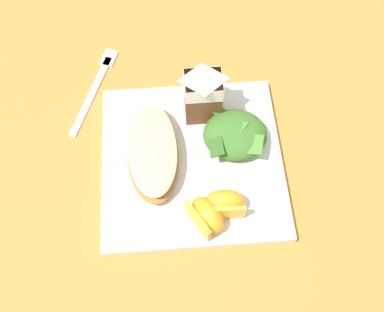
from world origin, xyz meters
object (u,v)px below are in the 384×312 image
object	(u,v)px
green_salad_pile	(235,134)
milk_carton	(203,92)
white_plate	(192,161)
cheesy_pizza_bread	(152,152)
orange_wedge_front	(207,215)
metal_fork	(97,83)
orange_wedge_middle	(224,203)

from	to	relation	value
green_salad_pile	milk_carton	xyz separation A→B (m)	(-0.05, 0.06, 0.04)
white_plate	cheesy_pizza_bread	bearing A→B (deg)	173.15
cheesy_pizza_bread	green_salad_pile	xyz separation A→B (m)	(0.13, 0.02, 0.00)
orange_wedge_front	metal_fork	bearing A→B (deg)	121.99
orange_wedge_front	milk_carton	bearing A→B (deg)	86.84
metal_fork	green_salad_pile	bearing A→B (deg)	-32.00
white_plate	metal_fork	size ratio (longest dim) A/B	1.53
green_salad_pile	orange_wedge_middle	size ratio (longest dim) A/B	1.69
cheesy_pizza_bread	orange_wedge_middle	world-z (taller)	orange_wedge_middle
white_plate	metal_fork	world-z (taller)	white_plate
white_plate	green_salad_pile	world-z (taller)	green_salad_pile
milk_carton	orange_wedge_front	world-z (taller)	milk_carton
orange_wedge_front	cheesy_pizza_bread	bearing A→B (deg)	124.07
milk_carton	orange_wedge_middle	world-z (taller)	milk_carton
green_salad_pile	orange_wedge_front	xyz separation A→B (m)	(-0.06, -0.13, -0.00)
cheesy_pizza_bread	orange_wedge_middle	size ratio (longest dim) A/B	2.81
orange_wedge_middle	green_salad_pile	bearing A→B (deg)	75.57
white_plate	cheesy_pizza_bread	world-z (taller)	cheesy_pizza_bread
green_salad_pile	orange_wedge_middle	bearing A→B (deg)	-104.43
orange_wedge_middle	white_plate	bearing A→B (deg)	115.41
green_salad_pile	cheesy_pizza_bread	bearing A→B (deg)	-171.18
white_plate	green_salad_pile	distance (m)	0.08
white_plate	orange_wedge_front	xyz separation A→B (m)	(0.01, -0.10, 0.03)
milk_carton	orange_wedge_front	bearing A→B (deg)	-93.16
green_salad_pile	metal_fork	size ratio (longest dim) A/B	0.57
white_plate	milk_carton	bearing A→B (deg)	74.46
orange_wedge_front	metal_fork	size ratio (longest dim) A/B	0.38
orange_wedge_front	white_plate	bearing A→B (deg)	97.42
cheesy_pizza_bread	metal_fork	xyz separation A→B (m)	(-0.09, 0.16, -0.03)
white_plate	orange_wedge_middle	world-z (taller)	orange_wedge_middle
cheesy_pizza_bread	orange_wedge_middle	distance (m)	0.14
cheesy_pizza_bread	green_salad_pile	distance (m)	0.13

